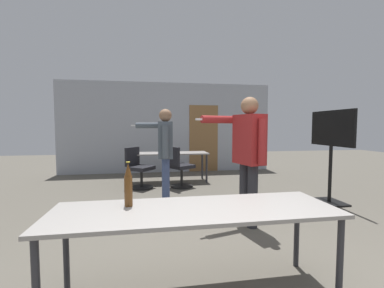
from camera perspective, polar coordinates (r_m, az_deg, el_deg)
name	(u,v)px	position (r m, az deg, el deg)	size (l,w,h in m)	color
back_wall	(169,128)	(7.88, -5.14, 3.57)	(6.42, 0.12, 2.72)	#A3A8B2
conference_table_near	(196,216)	(2.13, 0.80, -15.69)	(2.26, 0.70, 0.74)	gray
conference_table_far	(168,156)	(6.47, -5.44, -2.57)	(2.01, 0.65, 0.74)	gray
tv_screen	(331,145)	(5.25, 28.54, -0.27)	(0.44, 1.08, 1.68)	black
person_right_polo	(165,147)	(4.67, -6.06, -0.63)	(0.77, 0.71, 1.71)	#3D4C75
person_far_watching	(248,149)	(3.64, 12.35, -1.01)	(0.92, 0.65, 1.80)	#28282D
office_chair_far_left	(179,168)	(5.88, -2.89, -5.40)	(0.68, 0.66, 0.94)	black
office_chair_side_rolled	(139,169)	(5.97, -11.76, -5.50)	(0.69, 0.67, 0.92)	black
beer_bottle	(128,185)	(2.18, -13.97, -8.88)	(0.07, 0.07, 0.37)	#563314
drink_cup	(170,150)	(6.50, -4.88, -1.41)	(0.08, 0.08, 0.11)	#2866A3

